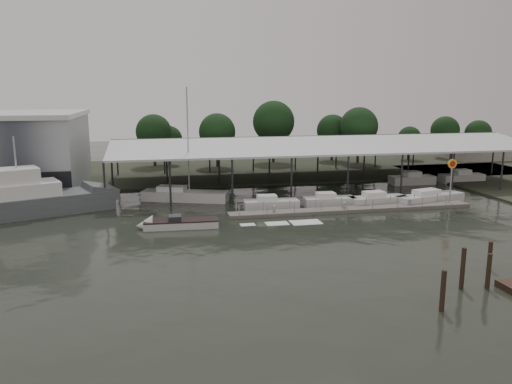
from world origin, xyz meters
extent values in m
plane|color=#232821|center=(0.00, 0.00, 0.00)|extent=(200.00, 200.00, 0.00)
cube|color=#353A2B|center=(0.00, 42.00, 0.10)|extent=(140.00, 30.00, 0.30)
cube|color=#2A2C2F|center=(17.00, 28.00, 6.76)|extent=(58.00, 0.40, 0.30)
cylinder|color=#2A2C2F|center=(-12.00, 16.50, 2.75)|extent=(0.24, 0.24, 5.50)
cylinder|color=#2A2C2F|center=(-12.00, 39.50, 2.75)|extent=(0.24, 0.24, 5.50)
cylinder|color=#2A2C2F|center=(46.00, 39.50, 2.75)|extent=(0.24, 0.24, 5.50)
cube|color=slate|center=(15.00, 10.00, 0.20)|extent=(28.00, 2.00, 0.40)
cylinder|color=#989B9E|center=(2.00, 9.10, 0.80)|extent=(0.10, 0.10, 1.20)
cylinder|color=#989B9E|center=(28.00, 10.90, 0.80)|extent=(0.10, 0.10, 1.20)
cube|color=#989B9E|center=(14.00, 10.00, 0.70)|extent=(0.30, 0.30, 0.70)
cylinder|color=#989B9E|center=(27.00, 10.00, 2.50)|extent=(0.16, 0.16, 5.00)
cylinder|color=yellow|center=(27.00, 10.00, 5.00)|extent=(1.10, 0.12, 1.10)
cylinder|color=red|center=(27.00, 9.93, 5.00)|extent=(0.70, 0.05, 0.70)
cube|color=gray|center=(55.00, 45.00, 2.00)|extent=(10.00, 8.00, 4.00)
cube|color=#555A5E|center=(-19.79, 15.74, 0.90)|extent=(17.79, 10.96, 2.40)
cube|color=#555A5E|center=(-12.77, 18.54, 1.90)|extent=(4.80, 5.63, 1.82)
cube|color=white|center=(-20.74, 15.36, 2.69)|extent=(9.02, 6.81, 1.80)
cube|color=white|center=(-20.74, 15.36, 4.39)|extent=(5.13, 4.79, 1.61)
cylinder|color=#989B9E|center=(-20.74, 15.36, 6.79)|extent=(0.18, 0.18, 3.50)
cube|color=silver|center=(-2.88, 19.44, 0.50)|extent=(10.74, 5.97, 1.40)
cube|color=white|center=(-4.46, 20.01, 1.40)|extent=(3.76, 2.82, 0.80)
cylinder|color=#989B9E|center=(-2.38, 19.27, 7.35)|extent=(0.16, 0.16, 12.67)
cylinder|color=#989B9E|center=(-4.16, 19.90, 1.90)|extent=(3.34, 1.29, 0.12)
cube|color=silver|center=(-4.14, 7.03, 0.35)|extent=(7.27, 2.36, 0.90)
cone|color=silver|center=(-7.65, 7.21, 0.35)|extent=(1.70, 2.08, 2.00)
cube|color=black|center=(-4.14, 7.03, 0.75)|extent=(7.27, 2.42, 0.12)
cube|color=#2A2C2F|center=(-4.71, 7.06, 1.00)|extent=(1.27, 1.46, 0.50)
cube|color=silver|center=(2.44, 6.70, 0.02)|extent=(2.30, 1.50, 0.04)
cube|color=silver|center=(5.44, 6.55, 0.02)|extent=(3.10, 2.00, 0.04)
cube|color=silver|center=(8.43, 6.40, 0.02)|extent=(3.90, 2.50, 0.04)
cube|color=silver|center=(6.36, 12.92, 0.50)|extent=(6.30, 2.51, 1.10)
cube|color=white|center=(5.86, 12.92, 1.30)|extent=(2.25, 1.71, 0.70)
cube|color=silver|center=(13.38, 12.99, 0.50)|extent=(6.12, 2.50, 1.10)
cube|color=white|center=(12.88, 12.99, 1.30)|extent=(2.18, 1.71, 0.70)
cube|color=silver|center=(19.11, 12.33, 0.50)|extent=(7.06, 2.86, 1.10)
cube|color=white|center=(18.61, 12.33, 1.30)|extent=(2.55, 1.83, 0.70)
cube|color=silver|center=(25.77, 12.14, 0.50)|extent=(9.29, 4.28, 1.10)
cube|color=white|center=(25.27, 12.14, 1.30)|extent=(3.45, 2.31, 0.70)
cylinder|color=#37281B|center=(15.17, -12.86, 0.93)|extent=(0.32, 0.32, 3.06)
cylinder|color=#37281B|center=(10.19, -15.36, 0.99)|extent=(0.32, 0.32, 3.18)
cylinder|color=#37281B|center=(13.45, -12.50, 1.14)|extent=(0.32, 0.32, 3.48)
cylinder|color=#37281B|center=(17.74, -9.55, 0.77)|extent=(0.32, 0.32, 2.75)
cylinder|color=black|center=(-6.19, 48.69, 2.22)|extent=(0.50, 0.50, 4.44)
sphere|color=#193917|center=(-6.19, 48.69, 6.21)|extent=(6.21, 6.21, 6.21)
cylinder|color=black|center=(-3.58, 49.79, 1.72)|extent=(0.50, 0.50, 3.43)
sphere|color=#193917|center=(-3.58, 49.79, 4.81)|extent=(4.81, 4.81, 4.81)
cylinder|color=black|center=(4.57, 45.40, 2.27)|extent=(0.50, 0.50, 4.53)
sphere|color=#193917|center=(4.57, 45.40, 6.35)|extent=(6.35, 6.35, 6.35)
cylinder|color=black|center=(15.57, 49.26, 2.75)|extent=(0.50, 0.50, 5.50)
sphere|color=#193917|center=(15.57, 49.26, 7.70)|extent=(7.70, 7.70, 7.70)
cylinder|color=black|center=(27.15, 49.35, 2.13)|extent=(0.50, 0.50, 4.26)
sphere|color=#193917|center=(27.15, 49.35, 5.97)|extent=(5.97, 5.97, 5.97)
cylinder|color=black|center=(30.63, 45.10, 2.48)|extent=(0.50, 0.50, 4.96)
sphere|color=#193917|center=(30.63, 45.10, 6.95)|extent=(6.95, 6.95, 6.95)
cylinder|color=black|center=(42.07, 47.27, 1.58)|extent=(0.50, 0.50, 3.16)
sphere|color=#193917|center=(42.07, 47.27, 4.42)|extent=(4.42, 4.42, 4.42)
cylinder|color=black|center=(50.79, 49.17, 2.00)|extent=(0.50, 0.50, 4.00)
sphere|color=#193917|center=(50.79, 49.17, 5.59)|extent=(5.59, 5.59, 5.59)
cylinder|color=black|center=(56.41, 46.57, 1.83)|extent=(0.50, 0.50, 3.66)
sphere|color=#193917|center=(56.41, 46.57, 5.13)|extent=(5.13, 5.13, 5.13)
camera|label=1|loc=(-6.69, -40.75, 13.05)|focal=35.00mm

